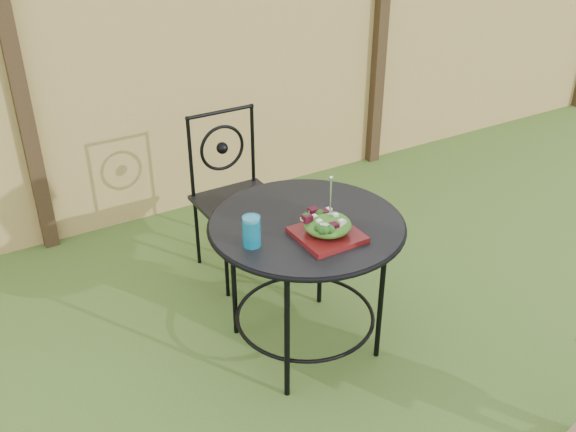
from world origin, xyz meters
name	(u,v)px	position (x,y,z in m)	size (l,w,h in m)	color
ground	(427,370)	(0.00, 0.00, 0.00)	(60.00, 60.00, 0.00)	#2A4817
fence	(222,69)	(0.00, 2.19, 0.95)	(8.00, 0.12, 1.90)	tan
patio_table	(306,247)	(-0.41, 0.47, 0.59)	(0.92, 0.92, 0.72)	black
patio_chair	(236,192)	(-0.37, 1.31, 0.50)	(0.46, 0.46, 0.95)	black
salad_plate	(327,235)	(-0.41, 0.31, 0.74)	(0.27, 0.27, 0.02)	#510B11
salad	(328,225)	(-0.41, 0.31, 0.79)	(0.21, 0.21, 0.08)	#235614
fork	(330,198)	(-0.40, 0.31, 0.92)	(0.01, 0.01, 0.18)	silver
drinking_glass	(252,231)	(-0.72, 0.42, 0.79)	(0.08, 0.08, 0.14)	#0B698A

